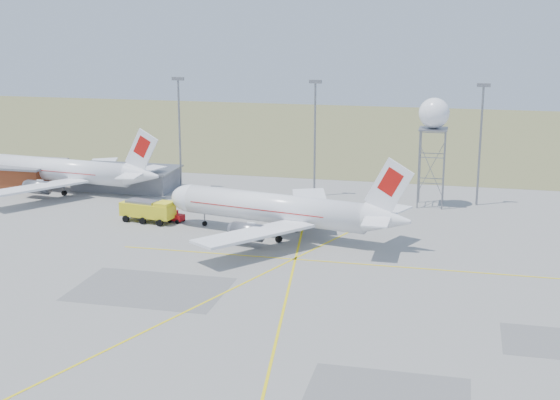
% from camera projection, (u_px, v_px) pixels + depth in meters
% --- Properties ---
extents(ground, '(400.00, 400.00, 0.00)m').
position_uv_depth(ground, '(286.00, 360.00, 73.68)').
color(ground, gray).
rests_on(ground, ground).
extents(grass_strip, '(400.00, 120.00, 0.03)m').
position_uv_depth(grass_strip, '(404.00, 135.00, 205.98)').
color(grass_strip, '#5F6437').
rests_on(grass_strip, ground).
extents(building_grey, '(19.00, 10.00, 3.90)m').
position_uv_depth(building_grey, '(126.00, 178.00, 143.76)').
color(building_grey, gray).
rests_on(building_grey, ground).
extents(mast_a, '(2.20, 0.50, 20.50)m').
position_uv_depth(mast_a, '(179.00, 124.00, 141.01)').
color(mast_a, slate).
rests_on(mast_a, ground).
extents(mast_b, '(2.20, 0.50, 20.50)m').
position_uv_depth(mast_b, '(315.00, 129.00, 135.41)').
color(mast_b, slate).
rests_on(mast_b, ground).
extents(mast_c, '(2.20, 0.50, 20.50)m').
position_uv_depth(mast_c, '(481.00, 134.00, 129.15)').
color(mast_c, slate).
rests_on(mast_c, ground).
extents(airliner_main, '(37.94, 36.30, 12.98)m').
position_uv_depth(airliner_main, '(278.00, 209.00, 113.12)').
color(airliner_main, white).
rests_on(airliner_main, ground).
extents(airliner_far, '(36.57, 35.29, 12.45)m').
position_uv_depth(airliner_far, '(66.00, 171.00, 140.82)').
color(airliner_far, white).
rests_on(airliner_far, ground).
extents(radar_tower, '(5.03, 5.03, 18.21)m').
position_uv_depth(radar_tower, '(433.00, 146.00, 129.00)').
color(radar_tower, slate).
rests_on(radar_tower, ground).
extents(fire_truck, '(9.03, 4.67, 3.46)m').
position_uv_depth(fire_truck, '(149.00, 212.00, 121.06)').
color(fire_truck, yellow).
rests_on(fire_truck, ground).
extents(baggage_tug, '(2.63, 2.36, 1.79)m').
position_uv_depth(baggage_tug, '(176.00, 218.00, 121.27)').
color(baggage_tug, '#A70B11').
rests_on(baggage_tug, ground).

